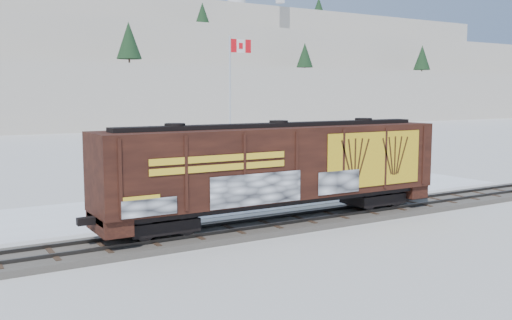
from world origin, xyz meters
TOP-DOWN VIEW (x-y plane):
  - ground at (0.00, 0.00)m, footprint 500.00×500.00m
  - rail_track at (0.00, 0.00)m, footprint 50.00×3.40m
  - parking_strip at (0.00, 7.50)m, footprint 40.00×8.00m
  - hopper_railcar at (-1.33, -0.01)m, footprint 17.88×3.06m
  - flagpole at (4.36, 15.10)m, footprint 2.30×0.90m
  - car_silver at (-4.40, 7.21)m, footprint 4.31×2.44m
  - car_white at (5.56, 7.27)m, footprint 4.75×3.30m
  - car_dark at (9.11, 8.05)m, footprint 4.50×1.84m

SIDE VIEW (x-z plane):
  - ground at x=0.00m, z-range 0.00..0.00m
  - parking_strip at x=0.00m, z-range 0.00..0.03m
  - rail_track at x=0.00m, z-range -0.07..0.36m
  - car_dark at x=9.11m, z-range 0.03..1.33m
  - car_silver at x=-4.40m, z-range 0.03..1.41m
  - car_white at x=5.56m, z-range 0.03..1.51m
  - hopper_railcar at x=-1.33m, z-range 0.69..5.36m
  - flagpole at x=4.36m, z-range -1.46..9.34m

